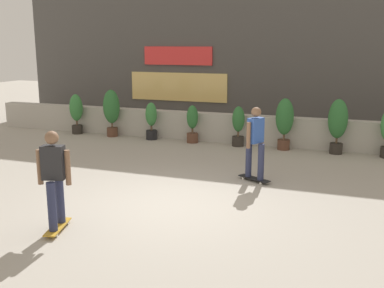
% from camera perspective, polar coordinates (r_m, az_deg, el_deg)
% --- Properties ---
extents(ground_plane, '(48.00, 48.00, 0.00)m').
position_cam_1_polar(ground_plane, '(8.92, -3.34, -7.61)').
color(ground_plane, '#A8A093').
extents(planter_wall, '(18.00, 0.40, 0.90)m').
position_cam_1_polar(planter_wall, '(14.33, 6.20, 1.88)').
color(planter_wall, '#B2ADA3').
rests_on(planter_wall, ground).
extents(building_backdrop, '(20.00, 2.08, 6.50)m').
position_cam_1_polar(building_backdrop, '(18.00, 9.56, 12.88)').
color(building_backdrop, '#4C4947').
rests_on(building_backdrop, ground).
extents(potted_plant_0, '(0.45, 0.45, 1.37)m').
position_cam_1_polar(potted_plant_0, '(16.21, -14.27, 3.97)').
color(potted_plant_0, '#2D2823').
rests_on(potted_plant_0, ground).
extents(potted_plant_1, '(0.55, 0.55, 1.57)m').
position_cam_1_polar(potted_plant_1, '(15.46, -10.03, 4.31)').
color(potted_plant_1, brown).
rests_on(potted_plant_1, ground).
extents(potted_plant_2, '(0.37, 0.37, 1.21)m').
position_cam_1_polar(potted_plant_2, '(14.83, -5.11, 3.02)').
color(potted_plant_2, black).
rests_on(potted_plant_2, ground).
extents(potted_plant_3, '(0.36, 0.36, 1.18)m').
position_cam_1_polar(potted_plant_3, '(14.29, 0.05, 2.62)').
color(potted_plant_3, brown).
rests_on(potted_plant_3, ground).
extents(potted_plant_4, '(0.38, 0.38, 1.22)m').
position_cam_1_polar(potted_plant_4, '(13.86, 5.81, 2.39)').
color(potted_plant_4, '#2D2823').
rests_on(potted_plant_4, ground).
extents(potted_plant_5, '(0.52, 0.52, 1.52)m').
position_cam_1_polar(potted_plant_5, '(13.55, 11.50, 2.96)').
color(potted_plant_5, brown).
rests_on(potted_plant_5, ground).
extents(potted_plant_6, '(0.54, 0.54, 1.56)m').
position_cam_1_polar(potted_plant_6, '(13.41, 17.76, 2.64)').
color(potted_plant_6, '#2D2823').
rests_on(potted_plant_6, ground).
extents(skater_by_wall_right, '(0.54, 0.82, 1.70)m').
position_cam_1_polar(skater_by_wall_right, '(7.77, -16.84, -3.90)').
color(skater_by_wall_right, '#BF8C26').
rests_on(skater_by_wall_right, ground).
extents(skater_by_wall_left, '(0.80, 0.55, 1.70)m').
position_cam_1_polar(skater_by_wall_left, '(10.25, 7.92, 0.41)').
color(skater_by_wall_left, black).
rests_on(skater_by_wall_left, ground).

